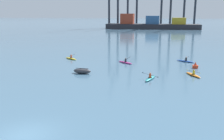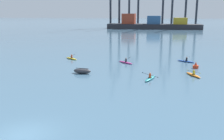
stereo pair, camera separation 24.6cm
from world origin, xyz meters
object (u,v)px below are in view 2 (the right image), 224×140
kayak_magenta (126,62)px  kayak_orange (193,75)px  kayak_blue (186,61)px  channel_buoy (196,66)px  kayak_teal (150,78)px  kayak_yellow (71,58)px  capsized_dinghy (82,71)px  container_barge (152,24)px  gantry_crane_west_mid (134,0)px

kayak_magenta → kayak_orange: size_ratio=0.90×
kayak_orange → kayak_blue: size_ratio=1.04×
channel_buoy → kayak_blue: channel_buoy is taller
kayak_teal → kayak_orange: bearing=28.8°
kayak_magenta → kayak_yellow: 10.73m
capsized_dinghy → kayak_teal: size_ratio=0.77×
container_barge → capsized_dinghy: bearing=-92.3°
channel_buoy → kayak_magenta: bearing=171.1°
gantry_crane_west_mid → capsized_dinghy: bearing=-86.3°
kayak_magenta → kayak_orange: 12.71m
container_barge → kayak_orange: 107.47m
container_barge → kayak_blue: (10.94, -96.50, -2.34)m
kayak_magenta → gantry_crane_west_mid: bearing=96.5°
kayak_teal → kayak_blue: (5.49, 13.50, -0.00)m
gantry_crane_west_mid → kayak_yellow: (2.29, -111.08, -15.98)m
kayak_magenta → kayak_blue: bearing=17.5°
channel_buoy → kayak_teal: size_ratio=0.29×
kayak_teal → kayak_blue: 14.58m
gantry_crane_west_mid → kayak_orange: bearing=-79.0°
kayak_teal → kayak_orange: size_ratio=1.04×
kayak_yellow → kayak_blue: size_ratio=0.97×
kayak_yellow → kayak_orange: bearing=-22.8°
kayak_orange → kayak_blue: bearing=91.3°
kayak_yellow → kayak_teal: bearing=-38.0°
container_barge → kayak_yellow: container_barge is taller
kayak_blue → gantry_crane_west_mid: bearing=101.9°
gantry_crane_west_mid → kayak_orange: gantry_crane_west_mid is taller
container_barge → channel_buoy: size_ratio=50.40×
gantry_crane_west_mid → channel_buoy: bearing=-78.0°
container_barge → kayak_magenta: container_barge is taller
gantry_crane_west_mid → kayak_orange: 123.27m
gantry_crane_west_mid → channel_buoy: (24.27, -114.64, -15.79)m
container_barge → capsized_dinghy: container_barge is taller
kayak_yellow → kayak_orange: 22.91m
container_barge → capsized_dinghy: (-4.31, -108.53, -2.16)m
channel_buoy → kayak_orange: channel_buoy is taller
kayak_magenta → kayak_orange: bearing=-34.0°
kayak_magenta → kayak_orange: (10.54, -7.11, 0.00)m
kayak_orange → channel_buoy: bearing=80.8°
gantry_crane_west_mid → kayak_teal: gantry_crane_west_mid is taller
gantry_crane_west_mid → kayak_magenta: bearing=-83.5°
container_barge → channel_buoy: 102.27m
capsized_dinghy → kayak_yellow: size_ratio=0.86×
gantry_crane_west_mid → kayak_magenta: 114.70m
capsized_dinghy → kayak_orange: bearing=6.1°
kayak_teal → kayak_yellow: kayak_yellow is taller
gantry_crane_west_mid → capsized_dinghy: size_ratio=12.90×
gantry_crane_west_mid → kayak_blue: 113.16m
kayak_yellow → container_barge: bearing=84.2°
container_barge → kayak_teal: 110.17m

